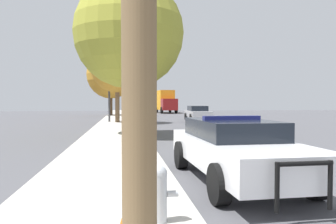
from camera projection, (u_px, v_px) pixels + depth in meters
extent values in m
plane|color=#4F4F54|center=(316.00, 173.00, 8.01)|extent=(110.00, 110.00, 0.00)
cube|color=#BCB7AD|center=(105.00, 177.00, 7.32)|extent=(3.00, 110.00, 0.13)
cube|color=white|center=(235.00, 152.00, 7.16)|extent=(1.99, 5.01, 0.58)
cube|color=black|center=(232.00, 129.00, 7.39)|extent=(1.65, 2.62, 0.40)
cylinder|color=black|center=(315.00, 180.00, 5.81)|extent=(0.26, 0.72, 0.71)
cylinder|color=black|center=(219.00, 184.00, 5.51)|extent=(0.26, 0.72, 0.71)
cylinder|color=black|center=(246.00, 153.00, 8.83)|extent=(0.26, 0.72, 0.71)
cylinder|color=black|center=(181.00, 155.00, 8.53)|extent=(0.26, 0.72, 0.71)
cylinder|color=black|center=(330.00, 185.00, 4.68)|extent=(0.07, 0.07, 0.71)
cylinder|color=black|center=(277.00, 187.00, 4.54)|extent=(0.07, 0.07, 0.71)
cylinder|color=black|center=(304.00, 164.00, 4.60)|extent=(0.87, 0.10, 0.07)
cube|color=navy|center=(232.00, 118.00, 7.38)|extent=(1.32, 0.24, 0.09)
cube|color=navy|center=(274.00, 149.00, 7.32)|extent=(0.13, 3.56, 0.16)
cylinder|color=#B7BCC1|center=(159.00, 199.00, 4.39)|extent=(0.22, 0.22, 0.62)
sphere|color=#B7BCC1|center=(159.00, 174.00, 4.38)|extent=(0.23, 0.23, 0.23)
cylinder|color=#B7BCC1|center=(145.00, 195.00, 4.36)|extent=(0.15, 0.09, 0.09)
cylinder|color=#B7BCC1|center=(173.00, 194.00, 4.41)|extent=(0.15, 0.09, 0.09)
cylinder|color=#424247|center=(109.00, 92.00, 26.25)|extent=(0.16, 0.16, 4.80)
cylinder|color=#424247|center=(134.00, 64.00, 26.45)|extent=(3.99, 0.11, 0.11)
cube|color=black|center=(159.00, 70.00, 26.74)|extent=(0.30, 0.24, 0.90)
sphere|color=red|center=(159.00, 66.00, 26.60)|extent=(0.20, 0.20, 0.20)
sphere|color=orange|center=(159.00, 70.00, 26.61)|extent=(0.20, 0.20, 0.20)
sphere|color=green|center=(159.00, 74.00, 26.62)|extent=(0.20, 0.20, 0.20)
cube|color=#B7B7BC|center=(198.00, 114.00, 30.34)|extent=(1.93, 4.46, 0.56)
cube|color=black|center=(197.00, 108.00, 30.55)|extent=(1.62, 2.34, 0.47)
cylinder|color=black|center=(211.00, 118.00, 29.09)|extent=(0.26, 0.66, 0.66)
cylinder|color=black|center=(191.00, 118.00, 28.90)|extent=(0.26, 0.66, 0.66)
cylinder|color=black|center=(204.00, 116.00, 31.81)|extent=(0.26, 0.66, 0.66)
cylinder|color=black|center=(186.00, 116.00, 31.61)|extent=(0.26, 0.66, 0.66)
cube|color=maroon|center=(169.00, 104.00, 47.75)|extent=(2.32, 2.17, 1.68)
cube|color=orange|center=(165.00, 100.00, 51.29)|extent=(2.52, 5.36, 3.00)
cylinder|color=black|center=(176.00, 110.00, 48.19)|extent=(0.34, 1.00, 0.98)
cylinder|color=black|center=(162.00, 110.00, 47.76)|extent=(0.34, 1.00, 0.98)
cylinder|color=black|center=(170.00, 109.00, 52.51)|extent=(0.34, 1.00, 0.98)
cylinder|color=black|center=(157.00, 110.00, 52.08)|extent=(0.34, 1.00, 0.98)
cylinder|color=#4C3823|center=(111.00, 101.00, 38.99)|extent=(0.31, 0.31, 3.28)
sphere|color=#B77F28|center=(111.00, 74.00, 38.88)|extent=(5.75, 5.75, 5.75)
cylinder|color=#4C3823|center=(129.00, 99.00, 16.44)|extent=(0.33, 0.33, 3.51)
sphere|color=#999933|center=(129.00, 33.00, 16.34)|extent=(5.49, 5.49, 5.49)
cylinder|color=brown|center=(117.00, 101.00, 25.83)|extent=(0.35, 0.35, 3.27)
sphere|color=#B77F28|center=(117.00, 66.00, 25.74)|extent=(4.21, 4.21, 4.21)
cone|color=orange|center=(129.00, 216.00, 3.76)|extent=(0.31, 0.31, 0.60)
cylinder|color=white|center=(129.00, 213.00, 3.76)|extent=(0.17, 0.17, 0.08)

